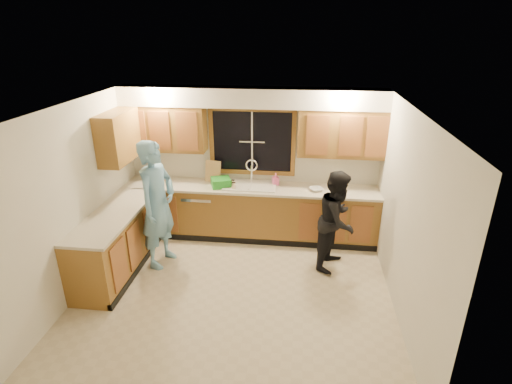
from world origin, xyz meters
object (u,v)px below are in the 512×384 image
sink (250,189)px  soap_bottle (276,179)px  stove (98,264)px  bowl (316,189)px  knife_block (152,175)px  man (158,205)px  dishwasher (201,212)px  dish_crate (221,182)px  woman (337,220)px

sink → soap_bottle: bearing=14.6°
stove → bowl: bearing=31.3°
knife_block → soap_bottle: same height
knife_block → man: bearing=-86.0°
sink → knife_block: 1.70m
dishwasher → bowl: (1.93, -0.06, 0.54)m
dish_crate → knife_block: bearing=175.1°
woman → soap_bottle: woman is taller
woman → soap_bottle: size_ratio=7.26×
woman → dish_crate: 2.00m
woman → knife_block: bearing=97.6°
dishwasher → woman: (2.23, -0.75, 0.34)m
bowl → soap_bottle: bearing=164.9°
bowl → man: bearing=-158.3°
knife_block → soap_bottle: (2.11, 0.07, 0.00)m
stove → dish_crate: (1.32, 1.76, 0.54)m
woman → bowl: bearing=45.8°
man → sink: bearing=-36.2°
sink → man: (-1.23, -0.99, 0.10)m
sink → bowl: sink is taller
stove → knife_block: 1.95m
stove → woman: woman is taller
sink → dishwasher: size_ratio=1.05×
soap_bottle → sink: bearing=-165.4°
dishwasher → woman: size_ratio=0.54×
stove → man: (0.57, 0.84, 0.51)m
knife_block → bowl: size_ratio=1.00×
bowl → woman: bearing=-66.5°
stove → bowl: (2.88, 1.75, 0.50)m
dishwasher → stove: 2.04m
dishwasher → stove: stove is taller
stove → woman: 3.37m
dishwasher → bowl: size_ratio=3.96×
knife_block → dish_crate: knife_block is taller
man → woman: bearing=-70.2°
stove → dish_crate: size_ratio=2.99×
sink → woman: 1.58m
sink → stove: bearing=-134.6°
stove → sink: bearing=45.4°
dish_crate → soap_bottle: (0.89, 0.17, 0.03)m
bowl → stove: bearing=-148.7°
sink → dish_crate: bearing=-172.2°
stove → soap_bottle: soap_bottle is taller
dishwasher → bowl: 2.00m
knife_block → bowl: 2.78m
man → soap_bottle: size_ratio=9.29×
stove → bowl: 3.41m
man → soap_bottle: 1.97m
sink → bowl: bearing=-3.8°
man → woman: 2.63m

